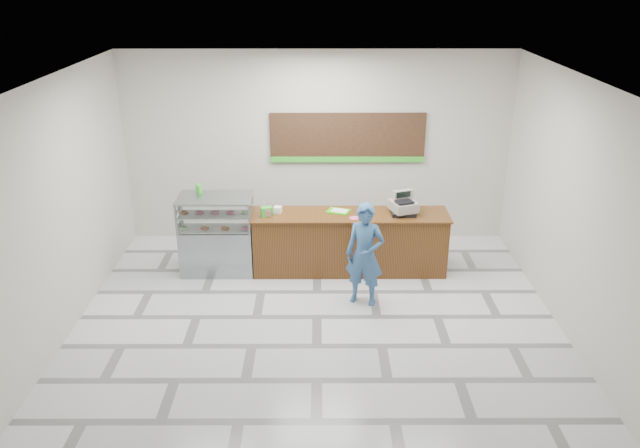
{
  "coord_description": "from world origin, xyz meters",
  "views": [
    {
      "loc": [
        0.02,
        -8.0,
        4.82
      ],
      "look_at": [
        0.05,
        0.9,
        1.12
      ],
      "focal_mm": 35.0,
      "sensor_mm": 36.0,
      "label": 1
    }
  ],
  "objects_px": {
    "sales_counter": "(350,242)",
    "customer": "(365,255)",
    "display_case": "(217,234)",
    "cash_register": "(403,206)",
    "serving_tray": "(338,211)"
  },
  "relations": [
    {
      "from": "customer",
      "to": "cash_register",
      "type": "bearing_deg",
      "value": 75.67
    },
    {
      "from": "sales_counter",
      "to": "cash_register",
      "type": "distance_m",
      "value": 1.09
    },
    {
      "from": "display_case",
      "to": "customer",
      "type": "distance_m",
      "value": 2.63
    },
    {
      "from": "cash_register",
      "to": "customer",
      "type": "relative_size",
      "value": 0.32
    },
    {
      "from": "sales_counter",
      "to": "display_case",
      "type": "xyz_separation_m",
      "value": [
        -2.22,
        -0.0,
        0.16
      ]
    },
    {
      "from": "serving_tray",
      "to": "customer",
      "type": "height_order",
      "value": "customer"
    },
    {
      "from": "cash_register",
      "to": "customer",
      "type": "height_order",
      "value": "customer"
    },
    {
      "from": "customer",
      "to": "serving_tray",
      "type": "bearing_deg",
      "value": 125.05
    },
    {
      "from": "serving_tray",
      "to": "customer",
      "type": "bearing_deg",
      "value": -53.6
    },
    {
      "from": "sales_counter",
      "to": "customer",
      "type": "bearing_deg",
      "value": -81.11
    },
    {
      "from": "display_case",
      "to": "serving_tray",
      "type": "bearing_deg",
      "value": 2.85
    },
    {
      "from": "display_case",
      "to": "customer",
      "type": "bearing_deg",
      "value": -24.47
    },
    {
      "from": "sales_counter",
      "to": "display_case",
      "type": "relative_size",
      "value": 2.45
    },
    {
      "from": "display_case",
      "to": "cash_register",
      "type": "xyz_separation_m",
      "value": [
        3.09,
        0.02,
        0.49
      ]
    },
    {
      "from": "cash_register",
      "to": "display_case",
      "type": "bearing_deg",
      "value": 160.82
    }
  ]
}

